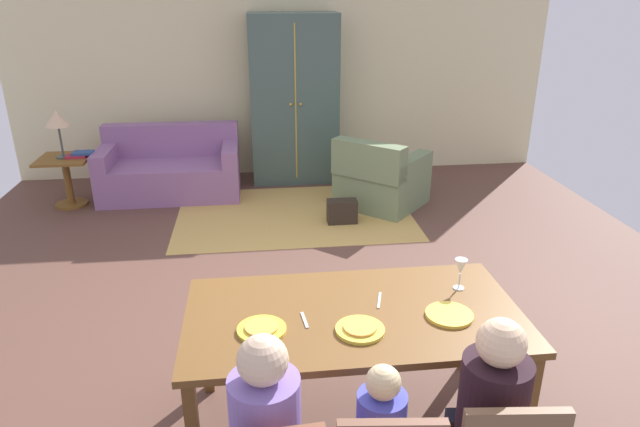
{
  "coord_description": "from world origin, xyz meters",
  "views": [
    {
      "loc": [
        -0.42,
        -3.74,
        2.37
      ],
      "look_at": [
        0.03,
        -0.0,
        0.85
      ],
      "focal_mm": 31.43,
      "sensor_mm": 36.0,
      "label": 1
    }
  ],
  "objects_px": {
    "plate_near_woman": "(449,315)",
    "side_table": "(67,175)",
    "dining_table": "(353,323)",
    "armoire": "(294,100)",
    "book_upper": "(83,153)",
    "wine_glass": "(461,268)",
    "book_lower": "(76,156)",
    "plate_near_man": "(262,330)",
    "armchair": "(380,180)",
    "handbag": "(342,211)",
    "couch": "(171,170)",
    "plate_near_child": "(360,330)",
    "table_lamp": "(57,120)"
  },
  "relations": [
    {
      "from": "book_upper",
      "to": "wine_glass",
      "type": "bearing_deg",
      "value": -50.52
    },
    {
      "from": "dining_table",
      "to": "table_lamp",
      "type": "xyz_separation_m",
      "value": [
        -2.65,
        3.9,
        0.32
      ]
    },
    {
      "from": "couch",
      "to": "armoire",
      "type": "relative_size",
      "value": 0.78
    },
    {
      "from": "plate_near_child",
      "to": "table_lamp",
      "type": "distance_m",
      "value": 4.87
    },
    {
      "from": "plate_near_child",
      "to": "wine_glass",
      "type": "height_order",
      "value": "wine_glass"
    },
    {
      "from": "dining_table",
      "to": "armoire",
      "type": "xyz_separation_m",
      "value": [
        0.03,
        4.58,
        0.36
      ]
    },
    {
      "from": "table_lamp",
      "to": "book_lower",
      "type": "height_order",
      "value": "table_lamp"
    },
    {
      "from": "plate_near_man",
      "to": "armchair",
      "type": "distance_m",
      "value": 3.88
    },
    {
      "from": "dining_table",
      "to": "plate_near_child",
      "type": "height_order",
      "value": "plate_near_child"
    },
    {
      "from": "side_table",
      "to": "handbag",
      "type": "bearing_deg",
      "value": -16.35
    },
    {
      "from": "dining_table",
      "to": "armchair",
      "type": "distance_m",
      "value": 3.6
    },
    {
      "from": "dining_table",
      "to": "side_table",
      "type": "bearing_deg",
      "value": 124.18
    },
    {
      "from": "plate_near_man",
      "to": "book_upper",
      "type": "bearing_deg",
      "value": 115.7
    },
    {
      "from": "plate_near_child",
      "to": "plate_near_woman",
      "type": "height_order",
      "value": "same"
    },
    {
      "from": "armoire",
      "to": "side_table",
      "type": "xyz_separation_m",
      "value": [
        -2.68,
        -0.68,
        -0.67
      ]
    },
    {
      "from": "plate_near_woman",
      "to": "book_lower",
      "type": "bearing_deg",
      "value": 126.91
    },
    {
      "from": "wine_glass",
      "to": "handbag",
      "type": "relative_size",
      "value": 0.58
    },
    {
      "from": "plate_near_man",
      "to": "plate_near_child",
      "type": "xyz_separation_m",
      "value": [
        0.49,
        -0.06,
        0.0
      ]
    },
    {
      "from": "side_table",
      "to": "book_upper",
      "type": "height_order",
      "value": "book_upper"
    },
    {
      "from": "armchair",
      "to": "book_lower",
      "type": "bearing_deg",
      "value": 172.82
    },
    {
      "from": "side_table",
      "to": "book_lower",
      "type": "bearing_deg",
      "value": -2.81
    },
    {
      "from": "plate_near_child",
      "to": "handbag",
      "type": "xyz_separation_m",
      "value": [
        0.42,
        3.18,
        -0.64
      ]
    },
    {
      "from": "armchair",
      "to": "book_lower",
      "type": "relative_size",
      "value": 5.49
    },
    {
      "from": "plate_near_man",
      "to": "handbag",
      "type": "bearing_deg",
      "value": 73.73
    },
    {
      "from": "plate_near_man",
      "to": "plate_near_child",
      "type": "distance_m",
      "value": 0.5
    },
    {
      "from": "plate_near_child",
      "to": "armchair",
      "type": "bearing_deg",
      "value": 75.65
    },
    {
      "from": "plate_near_woman",
      "to": "handbag",
      "type": "bearing_deg",
      "value": 91.39
    },
    {
      "from": "dining_table",
      "to": "handbag",
      "type": "bearing_deg",
      "value": 82.08
    },
    {
      "from": "plate_near_woman",
      "to": "book_lower",
      "type": "relative_size",
      "value": 1.14
    },
    {
      "from": "dining_table",
      "to": "book_lower",
      "type": "xyz_separation_m",
      "value": [
        -2.51,
        3.89,
        -0.1
      ]
    },
    {
      "from": "couch",
      "to": "book_lower",
      "type": "xyz_separation_m",
      "value": [
        -0.99,
        -0.26,
        0.29
      ]
    },
    {
      "from": "book_upper",
      "to": "plate_near_woman",
      "type": "bearing_deg",
      "value": -53.92
    },
    {
      "from": "plate_near_man",
      "to": "couch",
      "type": "height_order",
      "value": "couch"
    },
    {
      "from": "plate_near_child",
      "to": "book_lower",
      "type": "relative_size",
      "value": 1.14
    },
    {
      "from": "wine_glass",
      "to": "side_table",
      "type": "distance_m",
      "value": 5.0
    },
    {
      "from": "plate_near_man",
      "to": "armoire",
      "type": "relative_size",
      "value": 0.12
    },
    {
      "from": "plate_near_woman",
      "to": "table_lamp",
      "type": "bearing_deg",
      "value": 128.15
    },
    {
      "from": "book_upper",
      "to": "handbag",
      "type": "distance_m",
      "value": 3.04
    },
    {
      "from": "dining_table",
      "to": "armoire",
      "type": "distance_m",
      "value": 4.59
    },
    {
      "from": "plate_near_woman",
      "to": "wine_glass",
      "type": "distance_m",
      "value": 0.34
    },
    {
      "from": "armoire",
      "to": "handbag",
      "type": "bearing_deg",
      "value": -76.3
    },
    {
      "from": "armoire",
      "to": "handbag",
      "type": "height_order",
      "value": "armoire"
    },
    {
      "from": "book_lower",
      "to": "armchair",
      "type": "bearing_deg",
      "value": -7.18
    },
    {
      "from": "book_lower",
      "to": "side_table",
      "type": "bearing_deg",
      "value": 177.19
    },
    {
      "from": "plate_near_man",
      "to": "table_lamp",
      "type": "bearing_deg",
      "value": 118.21
    },
    {
      "from": "plate_near_woman",
      "to": "side_table",
      "type": "distance_m",
      "value": 5.1
    },
    {
      "from": "side_table",
      "to": "plate_near_man",
      "type": "bearing_deg",
      "value": -61.79
    },
    {
      "from": "dining_table",
      "to": "wine_glass",
      "type": "distance_m",
      "value": 0.7
    },
    {
      "from": "side_table",
      "to": "armoire",
      "type": "bearing_deg",
      "value": 14.2
    },
    {
      "from": "wine_glass",
      "to": "book_upper",
      "type": "relative_size",
      "value": 0.85
    }
  ]
}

